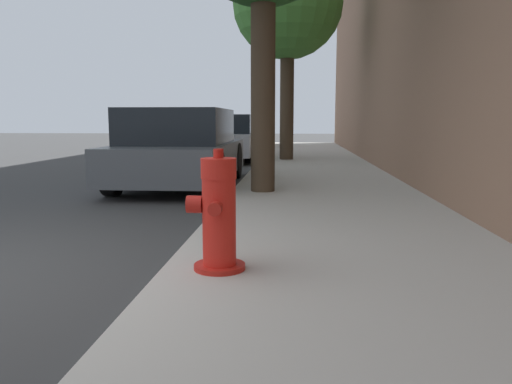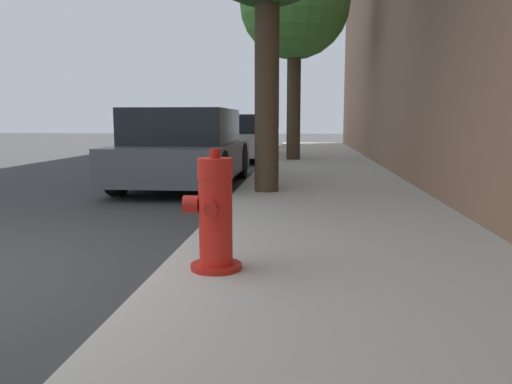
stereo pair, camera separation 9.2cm
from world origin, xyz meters
name	(u,v)px [view 1 (the left image)]	position (x,y,z in m)	size (l,w,h in m)	color
sidewalk_slab	(364,293)	(3.01, 0.00, 0.06)	(2.71, 40.00, 0.12)	#B7B2A8
fire_hydrant	(218,216)	(2.05, 0.24, 0.50)	(0.39, 0.40, 0.82)	red
parked_car_near	(181,149)	(0.60, 5.42, 0.65)	(1.79, 3.95, 1.33)	#4C5156
parked_car_mid	(226,137)	(0.56, 11.51, 0.64)	(1.81, 4.60, 1.29)	#B7B7BC
parked_car_far	(247,132)	(0.62, 17.21, 0.64)	(1.76, 4.57, 1.31)	silver
street_tree_far	(288,5)	(2.34, 10.05, 4.02)	(2.78, 2.78, 5.33)	#423323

